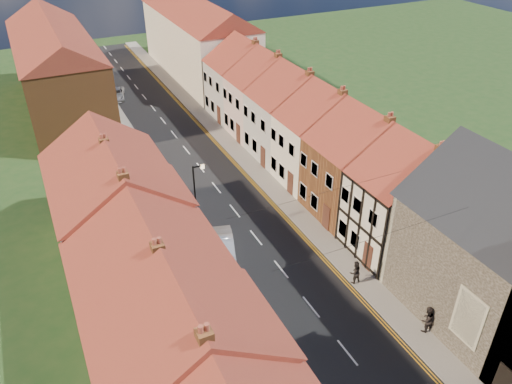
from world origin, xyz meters
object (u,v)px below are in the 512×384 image
at_px(car_mid, 222,249).
at_px(pedestrian_right, 427,319).
at_px(car_distant, 116,94).
at_px(pedestrian_right_b, 355,272).
at_px(lamppost, 196,197).

height_order(car_mid, pedestrian_right, pedestrian_right).
distance_m(car_distant, pedestrian_right, 46.41).
xyz_separation_m(pedestrian_right, pedestrian_right_b, (-1.33, 5.32, -0.06)).
relative_size(car_mid, pedestrian_right_b, 2.83).
bearing_deg(pedestrian_right, lamppost, -60.12).
bearing_deg(lamppost, car_distant, 88.87).
height_order(lamppost, car_mid, lamppost).
bearing_deg(lamppost, pedestrian_right_b, -51.20).
height_order(car_mid, pedestrian_right_b, pedestrian_right_b).
relative_size(lamppost, car_mid, 1.25).
xyz_separation_m(car_mid, pedestrian_right, (8.24, -11.59, 0.23)).
bearing_deg(car_mid, lamppost, 118.15).
relative_size(lamppost, pedestrian_right, 3.31).
bearing_deg(lamppost, pedestrian_right, -58.90).
bearing_deg(pedestrian_right_b, pedestrian_right, 104.53).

